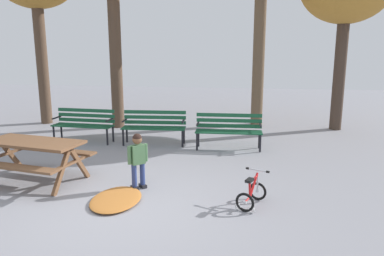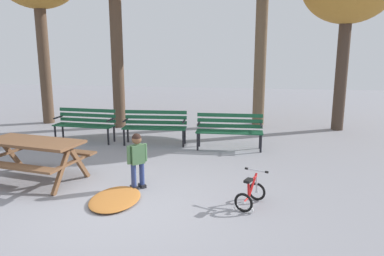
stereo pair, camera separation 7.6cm
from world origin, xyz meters
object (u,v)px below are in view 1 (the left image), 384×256
Objects in this scene: picnic_table at (34,150)px; park_bench_far_left at (84,122)px; child_standing at (138,157)px; park_bench_right at (229,128)px; park_bench_left at (154,124)px; kids_bicycle at (251,194)px.

picnic_table is 3.02m from park_bench_far_left.
picnic_table is 2.03× the size of child_standing.
park_bench_right is 1.63× the size of child_standing.
park_bench_left and park_bench_right have the same top height.
child_standing reaches higher than kids_bicycle.
park_bench_far_left is at bearing 140.79° from kids_bicycle.
park_bench_right is at bearing 39.70° from picnic_table.
child_standing reaches higher than park_bench_far_left.
park_bench_right is (3.79, -0.17, 0.00)m from park_bench_far_left.
kids_bicycle is at bearing -7.65° from picnic_table.
park_bench_left is 1.01× the size of park_bench_right.
picnic_table is 1.24× the size of park_bench_right.
park_bench_far_left reaches higher than picnic_table.
park_bench_left is at bearing 124.66° from kids_bicycle.
picnic_table is at bearing -116.69° from park_bench_left.
park_bench_right is (1.90, -0.16, 0.00)m from park_bench_left.
child_standing is (1.99, -0.08, -0.02)m from picnic_table.
park_bench_left is at bearing 63.31° from picnic_table.
child_standing reaches higher than park_bench_right.
child_standing is 1.57× the size of kids_bicycle.
picnic_table is at bearing -140.30° from park_bench_right.
picnic_table is 3.35m from park_bench_left.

